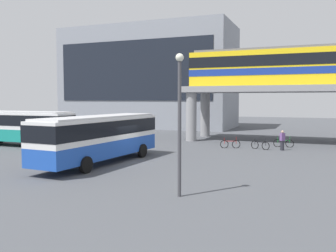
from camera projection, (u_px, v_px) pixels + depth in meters
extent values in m
plane|color=#47494F|center=(175.00, 145.00, 34.93)|extent=(120.00, 120.00, 0.00)
cube|color=gray|center=(149.00, 78.00, 58.32)|extent=(26.63, 11.28, 15.44)
cube|color=black|center=(132.00, 70.00, 52.98)|extent=(23.97, 0.10, 8.65)
cube|color=gray|center=(321.00, 89.00, 35.75)|extent=(27.18, 6.83, 0.60)
cylinder|color=gray|center=(191.00, 117.00, 38.08)|extent=(1.10, 1.10, 5.05)
cylinder|color=gray|center=(205.00, 115.00, 42.93)|extent=(1.10, 1.10, 5.05)
cube|color=yellow|center=(313.00, 67.00, 35.87)|extent=(24.58, 2.90, 3.60)
cube|color=navy|center=(313.00, 71.00, 35.90)|extent=(24.64, 2.96, 0.70)
cube|color=black|center=(313.00, 60.00, 35.82)|extent=(24.64, 2.96, 1.10)
cube|color=slate|center=(314.00, 47.00, 35.73)|extent=(23.60, 2.61, 0.24)
cube|color=#1E4CB2|center=(100.00, 148.00, 24.73)|extent=(3.33, 11.16, 1.10)
cube|color=silver|center=(100.00, 129.00, 24.64)|extent=(3.33, 11.16, 1.50)
cube|color=black|center=(100.00, 128.00, 24.63)|extent=(3.37, 11.20, 0.96)
cube|color=silver|center=(100.00, 117.00, 24.58)|extent=(3.16, 10.60, 0.12)
cylinder|color=black|center=(114.00, 149.00, 28.47)|extent=(0.36, 1.02, 1.00)
cylinder|color=black|center=(142.00, 151.00, 27.38)|extent=(0.36, 1.02, 1.00)
cylinder|color=black|center=(53.00, 162.00, 22.56)|extent=(0.36, 1.02, 1.00)
cylinder|color=black|center=(86.00, 165.00, 21.46)|extent=(0.36, 1.02, 1.00)
cube|color=teal|center=(19.00, 134.00, 34.26)|extent=(11.01, 2.56, 1.10)
cube|color=white|center=(18.00, 121.00, 34.17)|extent=(11.01, 2.56, 1.50)
cube|color=black|center=(18.00, 120.00, 34.16)|extent=(11.05, 2.60, 0.96)
cube|color=silver|center=(18.00, 112.00, 34.11)|extent=(10.46, 2.43, 0.12)
cylinder|color=black|center=(1.00, 138.00, 36.77)|extent=(1.00, 0.29, 1.00)
cylinder|color=black|center=(36.00, 143.00, 32.00)|extent=(1.00, 0.29, 1.00)
cylinder|color=black|center=(54.00, 140.00, 34.31)|extent=(1.00, 0.29, 1.00)
torus|color=black|center=(290.00, 144.00, 33.08)|extent=(0.74, 0.06, 0.74)
torus|color=black|center=(278.00, 143.00, 33.47)|extent=(0.74, 0.06, 0.74)
cylinder|color=#1E7F33|center=(284.00, 140.00, 33.25)|extent=(1.05, 0.06, 0.05)
cylinder|color=#1E7F33|center=(278.00, 140.00, 33.45)|extent=(0.04, 0.04, 0.55)
cylinder|color=#1E7F33|center=(290.00, 140.00, 33.05)|extent=(0.04, 0.04, 0.65)
torus|color=black|center=(266.00, 146.00, 31.49)|extent=(0.71, 0.34, 0.74)
torus|color=black|center=(255.00, 145.00, 32.21)|extent=(0.71, 0.34, 0.74)
cylinder|color=black|center=(260.00, 142.00, 31.83)|extent=(0.99, 0.45, 0.05)
cylinder|color=black|center=(255.00, 141.00, 32.19)|extent=(0.04, 0.04, 0.55)
cylinder|color=black|center=(266.00, 142.00, 31.46)|extent=(0.04, 0.04, 0.65)
torus|color=black|center=(236.00, 144.00, 32.60)|extent=(0.71, 0.31, 0.74)
torus|color=black|center=(224.00, 144.00, 32.62)|extent=(0.71, 0.31, 0.74)
cylinder|color=#B21E1E|center=(230.00, 141.00, 32.59)|extent=(1.00, 0.41, 0.05)
cylinder|color=#B21E1E|center=(224.00, 141.00, 32.60)|extent=(0.04, 0.04, 0.55)
cylinder|color=#B21E1E|center=(236.00, 140.00, 32.57)|extent=(0.04, 0.04, 0.65)
cylinder|color=#26262D|center=(282.00, 146.00, 31.16)|extent=(0.32, 0.32, 0.82)
cube|color=#724C8C|center=(282.00, 137.00, 31.11)|extent=(0.45, 0.47, 0.65)
sphere|color=tan|center=(283.00, 132.00, 31.08)|extent=(0.22, 0.22, 0.22)
cylinder|color=#3F3F44|center=(180.00, 130.00, 16.14)|extent=(0.16, 0.16, 5.98)
sphere|color=silver|center=(180.00, 57.00, 15.92)|extent=(0.36, 0.36, 0.36)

